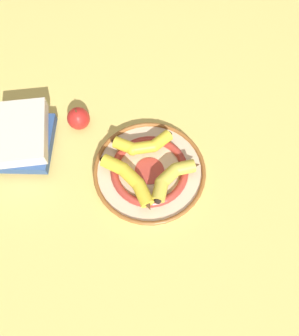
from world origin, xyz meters
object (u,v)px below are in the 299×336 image
banana_c (130,179)px  book_stack (24,137)px  banana_b (172,177)px  apple (79,118)px  banana_a (142,145)px  decorative_bowl (150,171)px

banana_c → book_stack: size_ratio=0.82×
banana_b → book_stack: book_stack is taller
banana_b → apple: (-0.34, -0.10, -0.02)m
banana_b → banana_a: bearing=-95.6°
banana_c → banana_a: bearing=-59.7°
banana_c → book_stack: book_stack is taller
banana_c → apple: bearing=-5.6°
decorative_bowl → book_stack: (-0.31, -0.23, 0.03)m
banana_c → book_stack: 0.35m
banana_a → book_stack: size_ratio=0.65×
decorative_bowl → banana_a: bearing=159.9°
banana_a → book_stack: bearing=166.7°
banana_a → banana_b: size_ratio=0.94×
book_stack → apple: 0.17m
banana_b → banana_c: bearing=-41.9°
decorative_bowl → banana_c: size_ratio=1.54×
book_stack → apple: size_ratio=3.18×
banana_b → banana_c: 0.12m
banana_a → book_stack: (-0.24, -0.26, -0.00)m
banana_a → banana_b: bearing=-59.3°
apple → banana_b: bearing=15.7°
decorative_bowl → banana_c: bearing=-91.0°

